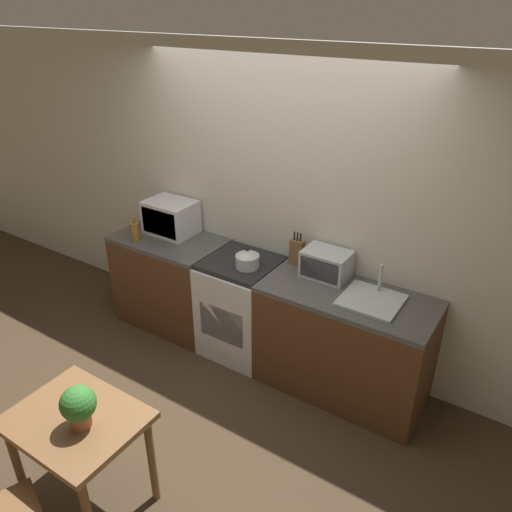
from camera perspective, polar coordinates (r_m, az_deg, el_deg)
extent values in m
plane|color=#3D2D1E|center=(4.22, -4.68, -15.33)|extent=(16.00, 16.00, 0.00)
cube|color=beige|center=(4.20, 2.62, 5.56)|extent=(10.00, 0.06, 2.60)
cube|color=#4C2D19|center=(4.86, -9.53, -2.99)|extent=(1.02, 0.62, 0.86)
cube|color=#474442|center=(4.65, -9.95, 1.79)|extent=(1.02, 0.62, 0.04)
cube|color=#4C2D19|center=(4.05, 9.92, -9.98)|extent=(1.32, 0.62, 0.86)
cube|color=#474442|center=(3.79, 10.46, -4.57)|extent=(1.32, 0.62, 0.04)
cube|color=silver|center=(4.42, -1.60, -5.95)|extent=(0.61, 0.62, 0.86)
cube|color=black|center=(4.19, -1.68, -0.81)|extent=(0.59, 0.57, 0.04)
cube|color=black|center=(4.22, -3.94, -7.81)|extent=(0.44, 0.02, 0.32)
cylinder|color=#B7B7BC|center=(4.06, -0.99, -0.59)|extent=(0.20, 0.20, 0.11)
cone|color=#B7B7BC|center=(4.02, -1.00, 0.39)|extent=(0.19, 0.19, 0.05)
sphere|color=black|center=(4.01, -1.00, 0.84)|extent=(0.04, 0.04, 0.04)
cube|color=silver|center=(4.70, -9.68, 4.41)|extent=(0.45, 0.34, 0.31)
cube|color=black|center=(4.59, -11.04, 3.72)|extent=(0.40, 0.01, 0.25)
cylinder|color=olive|center=(4.63, -13.63, 2.70)|extent=(0.08, 0.08, 0.17)
cylinder|color=olive|center=(4.58, -13.79, 4.03)|extent=(0.03, 0.03, 0.07)
cube|color=brown|center=(4.10, 4.69, 0.42)|extent=(0.11, 0.07, 0.22)
cylinder|color=black|center=(4.05, 4.42, 2.33)|extent=(0.01, 0.01, 0.07)
cylinder|color=black|center=(4.03, 4.77, 2.23)|extent=(0.01, 0.01, 0.07)
cylinder|color=black|center=(4.02, 5.13, 2.14)|extent=(0.01, 0.01, 0.07)
cube|color=#ADAFB5|center=(3.95, 8.05, -0.87)|extent=(0.36, 0.26, 0.22)
cube|color=black|center=(3.85, 7.24, -1.61)|extent=(0.32, 0.01, 0.17)
cube|color=#ADAFB5|center=(3.73, 13.04, -4.94)|extent=(0.43, 0.41, 0.02)
cylinder|color=#ADAFB5|center=(3.78, 14.02, -2.42)|extent=(0.03, 0.03, 0.22)
cube|color=brown|center=(3.19, -19.92, -17.21)|extent=(0.76, 0.60, 0.04)
cylinder|color=brown|center=(3.57, -25.54, -20.97)|extent=(0.05, 0.05, 0.68)
cylinder|color=brown|center=(3.73, -19.24, -17.03)|extent=(0.05, 0.05, 0.68)
cylinder|color=brown|center=(3.37, -11.82, -21.86)|extent=(0.05, 0.05, 0.68)
cylinder|color=#9E5B3D|center=(3.10, -19.30, -17.26)|extent=(0.11, 0.11, 0.08)
sphere|color=#2D6B28|center=(3.01, -19.67, -15.57)|extent=(0.20, 0.20, 0.20)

